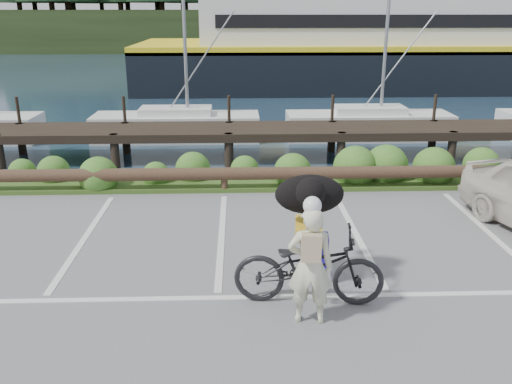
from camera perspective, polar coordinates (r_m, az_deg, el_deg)
ground at (r=8.68m, az=-3.98°, el=-9.76°), size 72.00×72.00×0.00m
harbor_backdrop at (r=86.14m, az=-1.97°, el=15.96°), size 170.00×160.00×30.00m
vegetation_strip at (r=13.56m, az=-3.27°, el=1.16°), size 34.00×1.60×0.10m
log_rail at (r=12.91m, az=-3.33°, el=0.02°), size 32.00×0.30×0.60m
bicycle at (r=7.98m, az=5.57°, el=-7.87°), size 2.25×0.98×1.15m
cyclist at (r=7.40m, az=5.73°, el=-7.74°), size 0.66×0.47×1.69m
dog at (r=8.29m, az=5.65°, el=-0.24°), size 0.63×1.11×0.61m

